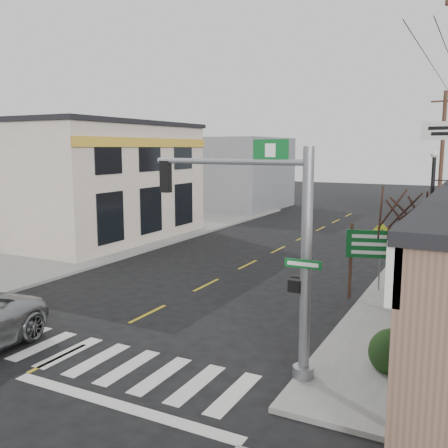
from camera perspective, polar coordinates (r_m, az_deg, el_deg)
The scene contains 14 objects.
ground at distance 14.35m, azimuth -18.43°, elevation -14.34°, with size 140.00×140.00×0.00m, color black.
sidewalk_left at distance 29.41m, azimuth -12.59°, elevation -2.17°, with size 6.00×38.00×0.13m, color gray.
center_line at distance 20.37m, azimuth -2.02°, elevation -6.97°, with size 0.12×56.00×0.01m, color gold.
crosswalk at distance 14.60m, azimuth -17.27°, elevation -13.84°, with size 11.00×2.20×0.01m, color silver.
left_building at distance 32.40m, azimuth -17.10°, elevation 4.60°, with size 12.00×12.00×6.80m, color beige.
bldg_distant_left at distance 46.03m, azimuth 0.70°, elevation 5.84°, with size 9.00×10.00×6.40m, color gray.
traffic_signal_pole at distance 11.68m, azimuth 6.33°, elevation -1.47°, with size 4.40×0.37×5.57m.
guide_sign at distance 18.18m, azimuth 16.24°, elevation -3.06°, with size 1.57×0.13×2.74m.
fire_hydrant at distance 16.48m, azimuth 21.02°, elevation -9.42°, with size 0.24×0.24×0.77m.
ped_crossing_sign at distance 19.69m, azimuth 17.45°, elevation -2.16°, with size 1.02×0.07×2.62m.
lamp_post at distance 19.68m, azimuth 22.75°, elevation 1.29°, with size 0.69×0.54×5.29m.
bare_tree at distance 15.71m, azimuth 20.00°, elevation 2.64°, with size 2.45×2.45×4.91m.
shrub_front at distance 13.22m, azimuth 18.70°, elevation -13.74°, with size 1.16×1.16×0.87m, color #1B3212.
utility_pole_far at distance 30.07m, azimuth 23.56°, elevation 5.97°, with size 1.46×0.22×8.42m.
Camera 1 is at (9.65, -9.08, 5.51)m, focal length 40.00 mm.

